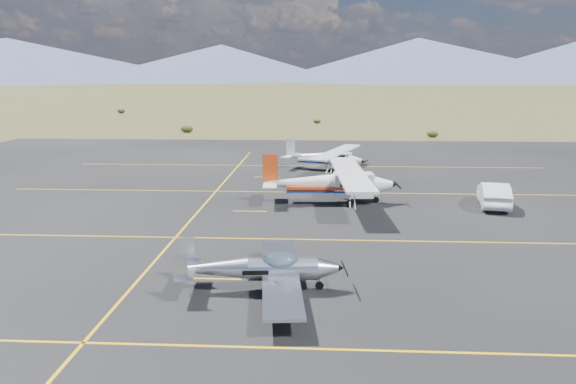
% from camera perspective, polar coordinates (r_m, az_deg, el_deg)
% --- Properties ---
extents(ground, '(1600.00, 1600.00, 0.00)m').
position_cam_1_polar(ground, '(25.38, 0.82, -6.16)').
color(ground, '#383D1C').
rests_on(ground, ground).
extents(apron, '(72.00, 72.00, 0.02)m').
position_cam_1_polar(apron, '(32.10, 1.33, -2.27)').
color(apron, black).
rests_on(apron, ground).
extents(aircraft_low_wing, '(5.96, 8.28, 1.79)m').
position_cam_1_polar(aircraft_low_wing, '(20.82, -2.49, -7.81)').
color(aircraft_low_wing, silver).
rests_on(aircraft_low_wing, apron).
extents(aircraft_cessna, '(7.22, 12.04, 3.05)m').
position_cam_1_polar(aircraft_cessna, '(34.60, 4.33, 1.04)').
color(aircraft_cessna, white).
rests_on(aircraft_cessna, apron).
extents(aircraft_plain, '(6.87, 9.78, 2.51)m').
position_cam_1_polar(aircraft_plain, '(46.39, 3.75, 3.56)').
color(aircraft_plain, white).
rests_on(aircraft_plain, apron).
extents(sedan, '(2.34, 4.72, 1.49)m').
position_cam_1_polar(sedan, '(35.92, 20.18, -0.24)').
color(sedan, white).
rests_on(sedan, apron).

